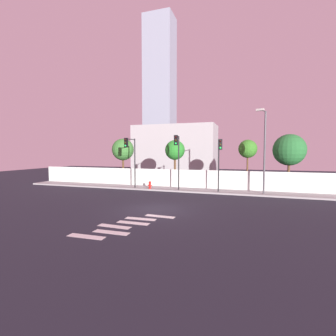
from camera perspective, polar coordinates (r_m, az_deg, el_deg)
name	(u,v)px	position (r m, az deg, el deg)	size (l,w,h in m)	color
ground_plane	(157,209)	(16.28, -2.68, -9.61)	(80.00, 80.00, 0.00)	#22222D
sidewalk	(187,190)	(23.97, 4.38, -5.10)	(36.00, 2.40, 0.15)	gray
perimeter_wall	(190,179)	(25.08, 5.10, -2.47)	(36.00, 0.18, 1.80)	silver
crosswalk_marking	(126,225)	(13.15, -9.66, -12.91)	(3.75, 4.75, 0.01)	silver
traffic_light_left	(130,152)	(24.26, -8.76, 3.71)	(0.48, 1.63, 4.95)	black
traffic_light_center	(177,151)	(22.47, 2.18, 4.02)	(0.39, 1.70, 5.10)	black
traffic_light_right	(219,154)	(21.69, 11.88, 3.21)	(0.52, 1.71, 4.69)	black
street_lamp_curbside	(264,145)	(22.31, 21.45, 4.96)	(0.91, 2.09, 7.07)	#4C4C51
fire_hydrant	(150,185)	(24.25, -4.24, -3.88)	(0.44, 0.26, 0.74)	red
roadside_tree_leftmost	(123,150)	(29.33, -10.45, 4.21)	(2.55, 2.55, 5.32)	brown
roadside_tree_midleft	(175,150)	(26.85, 1.63, 4.12)	(2.16, 2.16, 5.05)	brown
roadside_tree_midright	(248,149)	(25.72, 18.07, 4.19)	(1.82, 1.82, 4.98)	brown
roadside_tree_rightmost	(289,150)	(25.98, 26.40, 3.78)	(2.99, 2.99, 5.46)	brown
low_building_distant	(175,150)	(39.95, 1.68, 4.10)	(13.07, 6.00, 8.01)	#A9A9A9
tower_on_skyline	(160,94)	(54.98, -1.92, 16.78)	(6.11, 5.00, 32.29)	gray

